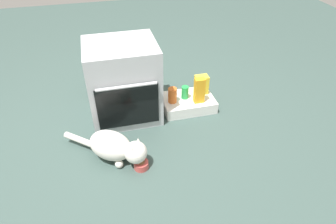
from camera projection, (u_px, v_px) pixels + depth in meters
ground at (136, 143)px, 2.40m from camera, size 8.00×8.00×0.00m
oven at (123, 82)px, 2.51m from camera, size 0.59×0.56×0.69m
pantry_cabinet at (188, 103)px, 2.77m from camera, size 0.48×0.33×0.11m
food_bowl at (141, 164)px, 2.17m from camera, size 0.11×0.11×0.08m
cat at (115, 147)px, 2.18m from camera, size 0.61×0.51×0.24m
juice_carton at (199, 91)px, 2.62m from camera, size 0.09×0.06×0.24m
sauce_jar at (172, 95)px, 2.65m from camera, size 0.08×0.08×0.14m
soda_can at (185, 92)px, 2.70m from camera, size 0.07×0.07×0.12m
snack_bag at (201, 85)px, 2.75m from camera, size 0.12×0.09×0.18m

